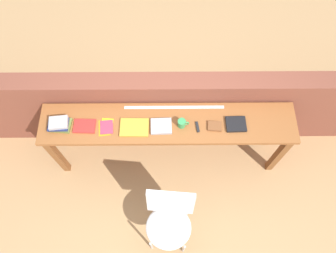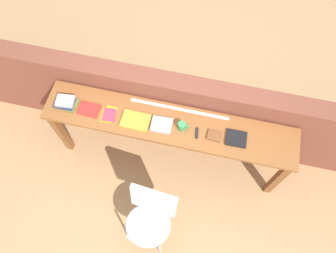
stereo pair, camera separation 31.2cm
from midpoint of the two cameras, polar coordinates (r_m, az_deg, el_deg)
name	(u,v)px [view 2 (the right image)]	position (r m, az deg, el deg)	size (l,w,h in m)	color
ground_plane	(163,179)	(3.88, 1.49, -9.30)	(40.00, 40.00, 0.00)	tan
brick_wall_back	(176,109)	(3.61, 3.85, 2.78)	(6.00, 0.20, 1.10)	brown
sideboard	(169,129)	(3.29, 2.90, -0.73)	(2.50, 0.44, 0.88)	brown
chair_white_moulded	(150,217)	(3.24, -0.25, -15.77)	(0.48, 0.49, 0.89)	silver
book_stack_leftmost	(66,103)	(3.33, -14.86, 3.79)	(0.22, 0.17, 0.09)	olive
magazine_cycling	(89,109)	(3.28, -10.98, 2.69)	(0.21, 0.15, 0.02)	red
pamphlet_pile_colourful	(109,114)	(3.22, -7.58, 1.84)	(0.15, 0.19, 0.01)	orange
book_open_centre	(135,121)	(3.16, -2.91, 0.75)	(0.27, 0.19, 0.02)	gold
book_grey_hardcover	(162,125)	(3.13, 1.70, -0.01)	(0.20, 0.16, 0.03)	#9E9EA3
mug	(182,126)	(3.10, 5.34, -0.24)	(0.11, 0.08, 0.09)	#338C4C
multitool_folded	(197,133)	(3.13, 7.92, -1.44)	(0.02, 0.11, 0.02)	black
leather_journal_brown	(214,136)	(3.14, 10.88, -1.92)	(0.13, 0.10, 0.02)	brown
book_repair_rightmost	(236,138)	(3.17, 14.57, -2.33)	(0.19, 0.16, 0.03)	black
ruler_metal_back_edge	(179,109)	(3.24, 4.70, 2.77)	(0.99, 0.03, 0.00)	silver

